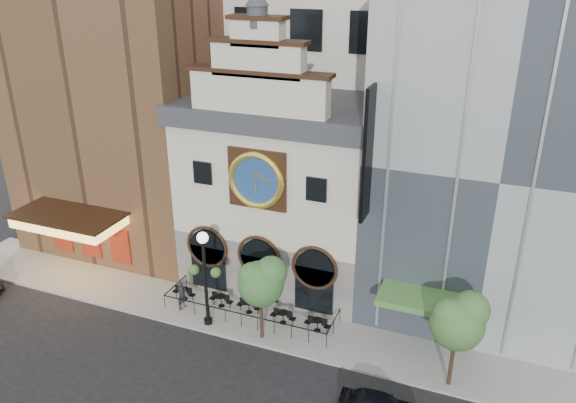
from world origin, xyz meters
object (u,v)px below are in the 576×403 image
Objects in this scene: bistro_0 at (184,293)px; bistro_3 at (283,316)px; pedestrian at (182,295)px; lamppost at (205,269)px; bistro_1 at (221,300)px; bistro_2 at (249,306)px; tree_left at (262,280)px; tree_right at (459,319)px; bistro_4 at (317,324)px.

bistro_0 is 6.86m from bistro_3.
pedestrian is 0.31× the size of lamppost.
bistro_1 is 1.00× the size of bistro_2.
bistro_1 is 0.31× the size of tree_left.
bistro_2 is at bearing 174.36° from bistro_3.
tree_right is (16.79, -1.74, 3.50)m from bistro_0.
bistro_2 is 1.00× the size of bistro_4.
pedestrian is (-6.43, -0.82, 0.48)m from bistro_3.
bistro_3 is 5.57m from lamppost.
bistro_1 is at bearing -179.23° from bistro_2.
bistro_4 is 0.31× the size of tree_left.
lamppost is (0.11, -1.88, 3.30)m from bistro_1.
lamppost is (-4.16, -1.68, 3.30)m from bistro_3.
bistro_2 is at bearing 38.18° from lamppost.
bistro_1 is at bearing -59.27° from pedestrian.
pedestrian is 6.56m from tree_left.
bistro_4 is at bearing -79.10° from pedestrian.
lamppost is (-6.32, -1.70, 3.30)m from bistro_4.
bistro_3 is at bearing 170.37° from tree_right.
tree_right is at bearing -8.49° from lamppost.
bistro_2 is 4.24m from tree_left.
bistro_1 is at bearing 152.92° from tree_left.
tree_left is at bearing -15.41° from bistro_0.
tree_left reaches higher than bistro_0.
bistro_3 is 0.31× the size of tree_left.
lamppost is at bearing 179.96° from tree_right.
bistro_1 is 1.00× the size of bistro_4.
bistro_0 is 17.24m from tree_right.
bistro_0 and bistro_3 have the same top height.
bistro_1 is 0.84× the size of pedestrian.
pedestrian is at bearing -174.36° from bistro_4.
tree_left reaches higher than bistro_2.
bistro_4 is 0.84× the size of pedestrian.
pedestrian is (-4.07, -1.05, 0.48)m from bistro_2.
bistro_3 is at bearing 13.48° from lamppost.
lamppost reaches higher than bistro_1.
bistro_2 is at bearing 171.13° from tree_right.
bistro_0 and bistro_1 have the same top height.
pedestrian is (-2.16, -1.03, 0.48)m from bistro_1.
bistro_4 is 0.29× the size of tree_right.
tree_left is at bearing -47.03° from bistro_2.
bistro_2 is (1.91, 0.03, 0.00)m from bistro_1.
bistro_4 is at bearing -0.13° from bistro_0.
pedestrian is at bearing 150.84° from lamppost.
bistro_3 is at bearing 71.10° from tree_left.
bistro_4 is 0.26× the size of lamppost.
pedestrian reaches higher than bistro_2.
tree_left is at bearing -27.08° from bistro_1.
tree_right is (9.94, -1.69, 3.50)m from bistro_3.
bistro_1 is (2.59, 0.16, 0.00)m from bistro_0.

